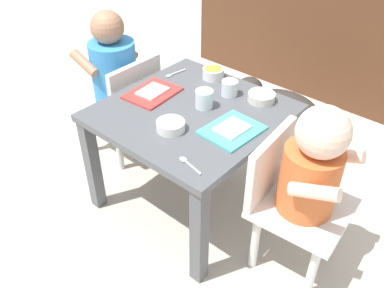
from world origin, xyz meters
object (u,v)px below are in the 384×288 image
Objects in this scene: water_cup_left at (230,89)px; spoon_by_left_tray at (188,164)px; dog at (279,107)px; seated_child_left at (116,73)px; food_tray_left at (152,93)px; dining_table at (192,126)px; water_cup_right at (204,100)px; veggie_bowl_far at (261,97)px; cereal_bowl_left_side at (213,73)px; spoon_by_right_tray at (174,74)px; cereal_bowl_right_side at (171,125)px; food_tray_right at (232,130)px; seated_child_right at (307,174)px.

spoon_by_left_tray is at bearing -69.10° from water_cup_left.
seated_child_left is at bearing -132.95° from dog.
food_tray_left is 0.28m from water_cup_left.
dining_table is 9.22× the size of water_cup_right.
cereal_bowl_left_side is at bearing 174.44° from veggie_bowl_far.
spoon_by_right_tray is at bearing -122.89° from dog.
cereal_bowl_left_side is (-0.13, -0.33, 0.26)m from dog.
cereal_bowl_left_side reaches higher than food_tray_left.
spoon_by_left_tray is at bearing -30.73° from cereal_bowl_right_side.
dog is at bearing 87.91° from water_cup_right.
seated_child_left reaches higher than veggie_bowl_far.
dining_table is 0.29m from spoon_by_right_tray.
veggie_bowl_far is at bearing 99.04° from food_tray_right.
water_cup_left is at bearing -160.50° from veggie_bowl_far.
food_tray_left is 2.03× the size of spoon_by_left_tray.
cereal_bowl_right_side is (-0.01, -0.31, -0.01)m from water_cup_left.
food_tray_right is at bearing -3.99° from dining_table.
dining_table is 0.20m from water_cup_left.
dining_table is at bearing -125.15° from veggie_bowl_far.
water_cup_right is (-0.02, -0.52, 0.27)m from dog.
spoon_by_left_tray is at bearing -58.42° from water_cup_right.
cereal_bowl_right_side and veggie_bowl_far have the same top height.
seated_child_right is 0.64m from food_tray_left.
seated_child_left is at bearing 175.41° from food_tray_right.
veggie_bowl_far is at bearing 15.87° from seated_child_left.
water_cup_left reaches higher than dog.
spoon_by_right_tray is (-0.05, 0.17, -0.00)m from food_tray_left.
seated_child_right is 1.43× the size of dog.
water_cup_left is 0.43m from spoon_by_left_tray.
seated_child_left reaches higher than spoon_by_left_tray.
seated_child_right is at bearing -2.56° from seated_child_left.
food_tray_left is (0.27, -0.05, 0.03)m from seated_child_left.
seated_child_right is 0.73m from dog.
food_tray_right is at bearing -41.75° from cereal_bowl_left_side.
water_cup_right is (-0.44, 0.05, 0.06)m from seated_child_right.
water_cup_right is (-0.16, 0.06, 0.02)m from food_tray_right.
spoon_by_right_tray is at bearing 167.19° from seated_child_right.
seated_child_left is at bearing 169.34° from food_tray_left.
food_tray_right is (0.64, -0.05, 0.03)m from seated_child_left.
dining_table is 9.83× the size of water_cup_left.
seated_child_right is 0.44m from water_cup_right.
seated_child_left reaches higher than dining_table.
dog is 0.59m from water_cup_right.
spoon_by_right_tray is at bearing 158.09° from food_tray_right.
cereal_bowl_left_side reaches higher than food_tray_right.
spoon_by_left_tray is (0.19, -0.23, 0.07)m from dining_table.
cereal_bowl_left_side is (-0.28, 0.25, 0.02)m from food_tray_right.
food_tray_right is at bearing 38.69° from cereal_bowl_right_side.
water_cup_right reaches higher than food_tray_left.
water_cup_left reaches higher than spoon_by_right_tray.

